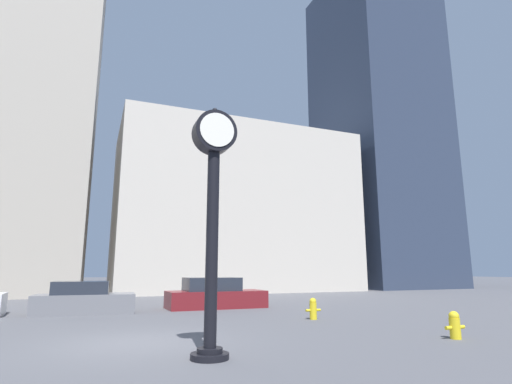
{
  "coord_description": "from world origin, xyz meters",
  "views": [
    {
      "loc": [
        -1.13,
        -10.65,
        1.75
      ],
      "look_at": [
        7.57,
        10.8,
        6.3
      ],
      "focal_mm": 28.0,
      "sensor_mm": 36.0,
      "label": 1
    }
  ],
  "objects_px": {
    "street_clock": "(213,199)",
    "car_maroon": "(215,295)",
    "car_grey": "(84,300)",
    "fire_hydrant_near": "(313,308)",
    "fire_hydrant_far": "(455,325)"
  },
  "relations": [
    {
      "from": "street_clock",
      "to": "car_maroon",
      "type": "height_order",
      "value": "street_clock"
    },
    {
      "from": "car_grey",
      "to": "fire_hydrant_near",
      "type": "height_order",
      "value": "car_grey"
    },
    {
      "from": "car_grey",
      "to": "fire_hydrant_near",
      "type": "xyz_separation_m",
      "value": [
        7.77,
        -5.22,
        -0.17
      ]
    },
    {
      "from": "street_clock",
      "to": "fire_hydrant_far",
      "type": "distance_m",
      "value": 7.19
    },
    {
      "from": "street_clock",
      "to": "car_grey",
      "type": "xyz_separation_m",
      "value": [
        -2.52,
        10.17,
        -2.71
      ]
    },
    {
      "from": "fire_hydrant_near",
      "to": "car_maroon",
      "type": "bearing_deg",
      "value": 109.9
    },
    {
      "from": "fire_hydrant_near",
      "to": "fire_hydrant_far",
      "type": "distance_m",
      "value": 5.2
    },
    {
      "from": "fire_hydrant_far",
      "to": "street_clock",
      "type": "bearing_deg",
      "value": 179.3
    },
    {
      "from": "car_maroon",
      "to": "fire_hydrant_far",
      "type": "height_order",
      "value": "car_maroon"
    },
    {
      "from": "street_clock",
      "to": "fire_hydrant_near",
      "type": "distance_m",
      "value": 7.77
    },
    {
      "from": "car_grey",
      "to": "car_maroon",
      "type": "bearing_deg",
      "value": 7.22
    },
    {
      "from": "street_clock",
      "to": "car_maroon",
      "type": "bearing_deg",
      "value": 73.21
    },
    {
      "from": "street_clock",
      "to": "car_grey",
      "type": "relative_size",
      "value": 1.35
    },
    {
      "from": "car_maroon",
      "to": "fire_hydrant_near",
      "type": "distance_m",
      "value": 6.03
    },
    {
      "from": "fire_hydrant_near",
      "to": "fire_hydrant_far",
      "type": "relative_size",
      "value": 1.08
    }
  ]
}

